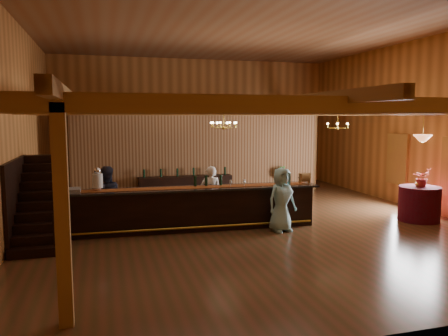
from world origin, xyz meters
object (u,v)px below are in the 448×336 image
object	(u,v)px
tasting_bar	(194,208)
floor_plant	(277,181)
pendant_lamp	(423,138)
bartender	(211,194)
backbar_shelf	(186,189)
chandelier_left	(224,125)
beverage_dispenser	(98,180)
round_table	(419,204)
raffle_drum	(305,178)
guest	(282,200)
chandelier_right	(338,125)
staff_second	(106,198)

from	to	relation	value
tasting_bar	floor_plant	xyz separation A→B (m)	(4.07, 4.05, 0.01)
pendant_lamp	bartender	xyz separation A→B (m)	(-5.88, 1.45, -1.59)
backbar_shelf	chandelier_left	xyz separation A→B (m)	(0.72, -2.44, 2.31)
beverage_dispenser	round_table	xyz separation A→B (m)	(8.96, -0.94, -0.92)
raffle_drum	chandelier_left	bearing A→B (deg)	140.36
chandelier_left	beverage_dispenser	bearing A→B (deg)	-161.24
chandelier_left	guest	bearing A→B (deg)	-66.27
chandelier_left	chandelier_right	world-z (taller)	same
round_table	pendant_lamp	distance (m)	1.90
chandelier_right	bartender	world-z (taller)	chandelier_right
tasting_bar	raffle_drum	bearing A→B (deg)	-0.96
chandelier_left	bartender	world-z (taller)	chandelier_left
chandelier_left	guest	xyz separation A→B (m)	(0.97, -2.21, -1.93)
tasting_bar	floor_plant	distance (m)	5.74
tasting_bar	staff_second	bearing A→B (deg)	166.78
backbar_shelf	staff_second	size ratio (longest dim) A/B	1.93
pendant_lamp	guest	size ratio (longest dim) A/B	0.53
beverage_dispenser	guest	size ratio (longest dim) A/B	0.35
pendant_lamp	bartender	size ratio (longest dim) A/B	0.55
pendant_lamp	bartender	distance (m)	6.26
bartender	floor_plant	bearing A→B (deg)	-123.23
round_table	backbar_shelf	bearing A→B (deg)	142.48
raffle_drum	guest	size ratio (longest dim) A/B	0.20
chandelier_left	floor_plant	xyz separation A→B (m)	(2.87, 2.64, -2.19)
beverage_dispenser	floor_plant	size ratio (longest dim) A/B	0.51
round_table	chandelier_left	size ratio (longest dim) A/B	1.45
chandelier_left	guest	size ratio (longest dim) A/B	0.47
tasting_bar	raffle_drum	size ratio (longest dim) A/B	20.14
beverage_dispenser	chandelier_left	bearing A→B (deg)	18.76
pendant_lamp	floor_plant	size ratio (longest dim) A/B	0.77
backbar_shelf	chandelier_left	world-z (taller)	chandelier_left
guest	beverage_dispenser	bearing A→B (deg)	154.25
beverage_dispenser	staff_second	size ratio (longest dim) A/B	0.35
chandelier_left	round_table	bearing A→B (deg)	-22.40
beverage_dispenser	round_table	world-z (taller)	beverage_dispenser
pendant_lamp	floor_plant	world-z (taller)	pendant_lamp
raffle_drum	chandelier_right	xyz separation A→B (m)	(2.36, 2.36, 1.41)
chandelier_right	floor_plant	world-z (taller)	chandelier_right
raffle_drum	staff_second	xyz separation A→B (m)	(-5.39, 0.82, -0.46)
chandelier_right	tasting_bar	bearing A→B (deg)	-158.31
staff_second	chandelier_left	bearing A→B (deg)	-175.24
backbar_shelf	guest	world-z (taller)	guest
tasting_bar	backbar_shelf	xyz separation A→B (m)	(0.48, 3.84, -0.11)
beverage_dispenser	backbar_shelf	bearing A→B (deg)	51.35
backbar_shelf	pendant_lamp	xyz separation A→B (m)	(6.02, -4.62, 1.94)
floor_plant	beverage_dispenser	bearing A→B (deg)	-149.24
backbar_shelf	chandelier_left	distance (m)	3.44
tasting_bar	beverage_dispenser	xyz separation A→B (m)	(-2.47, 0.16, 0.85)
round_table	chandelier_right	xyz separation A→B (m)	(-1.02, 2.96, 2.22)
bartender	tasting_bar	bearing A→B (deg)	59.82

